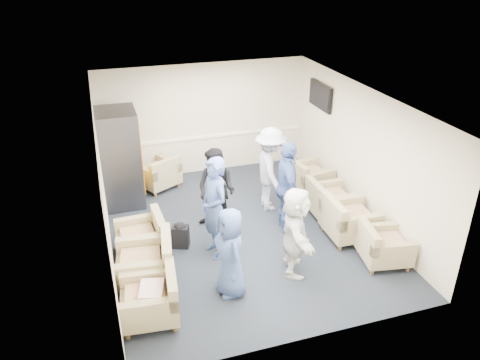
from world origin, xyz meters
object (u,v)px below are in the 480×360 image
object	(u,v)px
person_front_left	(230,253)
vending_machine	(120,158)
armchair_left_near	(153,301)
armchair_corner	(159,175)
person_mid_right	(287,188)
person_back_right	(270,169)
armchair_right_far	(307,178)
person_front_right	(295,231)
armchair_right_near	(381,247)
armchair_left_mid	(148,265)
armchair_left_far	(144,238)
armchair_right_midfar	(327,201)
person_back_left	(216,190)
person_mid_left	(215,208)
armchair_right_midnear	(347,221)

from	to	relation	value
person_front_left	vending_machine	bearing A→B (deg)	-166.11
armchair_left_near	armchair_corner	distance (m)	4.37
armchair_left_near	person_front_left	distance (m)	1.36
armchair_corner	person_mid_right	size ratio (longest dim) A/B	0.61
person_back_right	vending_machine	bearing A→B (deg)	72.58
armchair_right_far	person_front_right	size ratio (longest dim) A/B	0.61
armchair_right_near	person_front_right	world-z (taller)	person_front_right
person_back_right	person_mid_right	world-z (taller)	person_mid_right
armchair_right_near	armchair_corner	size ratio (longest dim) A/B	0.81
armchair_left_mid	armchair_left_far	world-z (taller)	armchair_left_mid
armchair_right_midfar	armchair_left_mid	bearing A→B (deg)	107.77
armchair_right_far	person_back_left	world-z (taller)	person_back_left
armchair_right_midfar	armchair_left_far	bearing A→B (deg)	95.45
armchair_corner	person_back_right	bearing A→B (deg)	113.76
armchair_right_midfar	vending_machine	xyz separation A→B (m)	(-3.99, 1.85, 0.72)
person_mid_left	armchair_right_far	bearing A→B (deg)	111.17
person_mid_left	person_front_left	bearing A→B (deg)	-14.79
armchair_left_near	armchair_corner	xyz separation A→B (m)	(0.74, 4.31, -0.00)
armchair_right_midnear	person_mid_right	size ratio (longest dim) A/B	0.51
armchair_left_far	person_front_left	xyz separation A→B (m)	(1.19, -1.48, 0.43)
armchair_right_far	armchair_corner	distance (m)	3.41
armchair_left_far	person_mid_left	size ratio (longest dim) A/B	0.45
armchair_right_midnear	armchair_corner	size ratio (longest dim) A/B	0.82
person_back_left	armchair_left_near	bearing A→B (deg)	-78.84
armchair_left_mid	armchair_left_near	bearing A→B (deg)	4.12
person_mid_left	person_back_right	size ratio (longest dim) A/B	1.05
person_front_right	person_front_left	bearing A→B (deg)	116.97
armchair_left_far	armchair_right_near	xyz separation A→B (m)	(3.96, -1.51, -0.01)
armchair_left_mid	person_back_right	size ratio (longest dim) A/B	0.57
armchair_left_near	vending_machine	xyz separation A→B (m)	(-0.09, 3.86, 0.72)
armchair_right_far	armchair_right_midfar	bearing A→B (deg)	169.52
armchair_left_far	armchair_right_near	size ratio (longest dim) A/B	0.94
armchair_right_near	person_mid_left	distance (m)	3.02
vending_machine	armchair_right_far	bearing A→B (deg)	-10.86
armchair_left_near	person_back_right	size ratio (longest dim) A/B	0.51
armchair_left_mid	vending_machine	size ratio (longest dim) A/B	0.49
person_front_left	armchair_left_far	bearing A→B (deg)	-148.03
person_back_left	person_mid_right	xyz separation A→B (m)	(1.29, -0.44, 0.08)
armchair_left_far	armchair_right_midfar	world-z (taller)	armchair_left_far
vending_machine	armchair_right_near	bearing A→B (deg)	-41.37
armchair_right_midfar	person_front_left	xyz separation A→B (m)	(-2.62, -1.76, 0.43)
armchair_right_midnear	armchair_right_far	world-z (taller)	armchair_right_midnear
armchair_left_far	person_front_left	distance (m)	1.95
person_back_left	person_front_right	size ratio (longest dim) A/B	1.06
armchair_left_far	person_mid_right	world-z (taller)	person_mid_right
armchair_left_near	armchair_right_midnear	size ratio (longest dim) A/B	0.98
armchair_right_midnear	person_back_right	bearing A→B (deg)	34.44
person_back_right	person_front_right	xyz separation A→B (m)	(-0.40, -2.22, -0.10)
armchair_left_far	armchair_right_midnear	size ratio (longest dim) A/B	0.92
armchair_left_near	armchair_right_near	distance (m)	4.05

